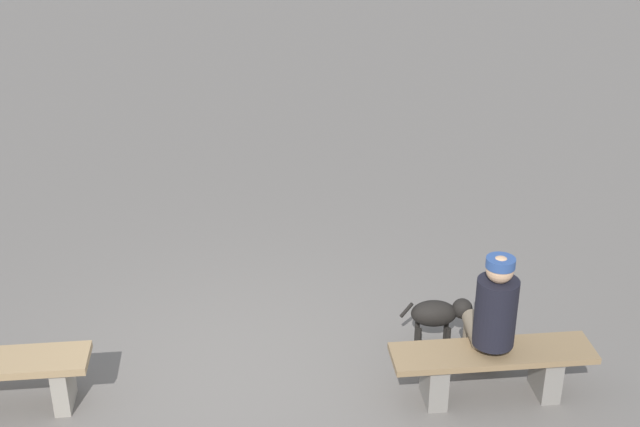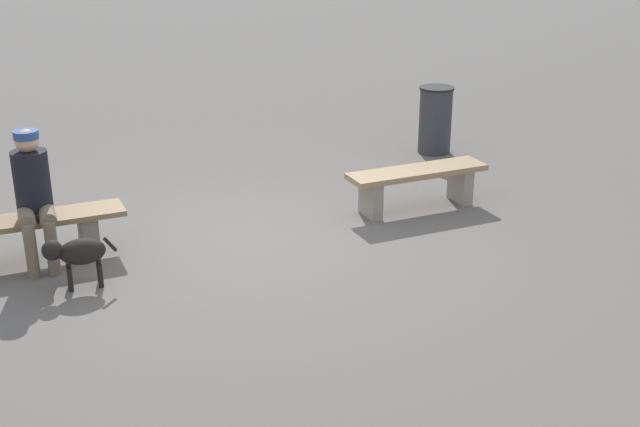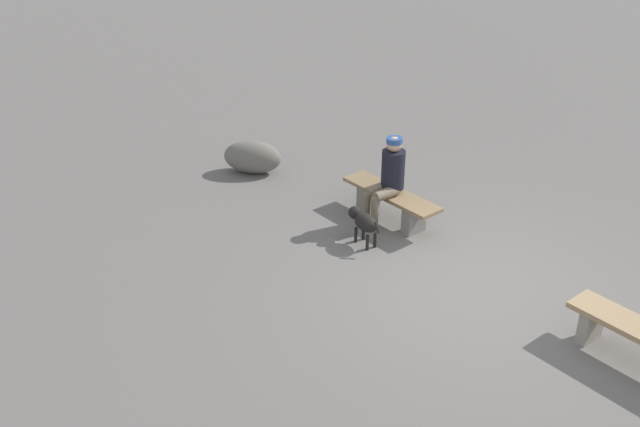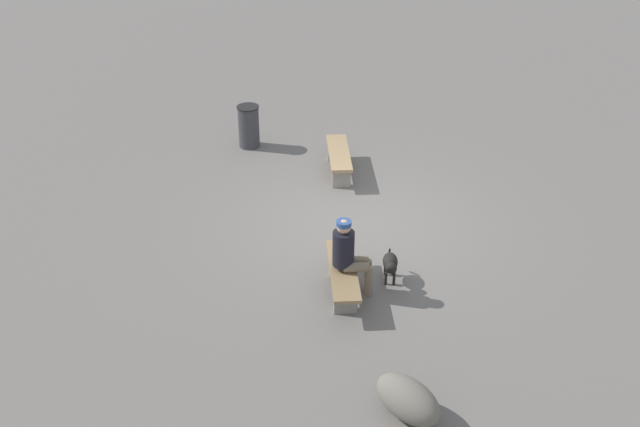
% 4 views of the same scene
% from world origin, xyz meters
% --- Properties ---
extents(ground, '(210.00, 210.00, 0.06)m').
position_xyz_m(ground, '(0.00, 0.00, -0.03)').
color(ground, slate).
extents(bench_right, '(1.64, 0.49, 0.44)m').
position_xyz_m(bench_right, '(2.01, -0.31, 0.30)').
color(bench_right, gray).
rests_on(bench_right, ground).
extents(seated_person, '(0.33, 0.61, 1.28)m').
position_xyz_m(seated_person, '(2.00, -0.24, 0.74)').
color(seated_person, black).
rests_on(seated_person, ground).
extents(dog, '(0.64, 0.25, 0.47)m').
position_xyz_m(dog, '(1.72, 0.43, 0.33)').
color(dog, black).
rests_on(dog, ground).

